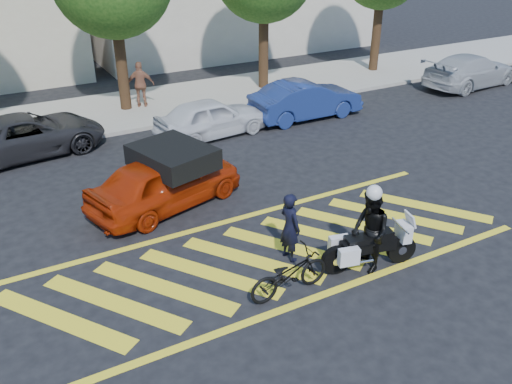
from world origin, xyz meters
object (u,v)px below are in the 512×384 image
red_convertible (166,181)px  parked_mid_left (28,135)px  police_motorcycle (368,247)px  parked_mid_right (211,118)px  officer_moto (370,231)px  parked_right (306,100)px  parked_far_right (471,71)px  officer_bike (290,227)px  bicycle (289,274)px

red_convertible → parked_mid_left: (-2.77, 5.70, -0.06)m
police_motorcycle → parked_mid_right: parked_mid_right is taller
officer_moto → parked_mid_right: (0.36, 9.34, -0.27)m
parked_right → parked_far_right: size_ratio=0.88×
police_motorcycle → parked_right: parked_right is taller
officer_bike → parked_mid_left: bearing=17.8°
officer_bike → police_motorcycle: officer_bike is taller
parked_right → police_motorcycle: bearing=154.7°
officer_bike → bicycle: bearing=140.8°
officer_bike → police_motorcycle: bearing=-138.1°
officer_moto → parked_right: bearing=167.3°
bicycle → parked_right: parked_right is taller
officer_moto → parked_mid_left: 12.19m
parked_mid_left → parked_far_right: parked_far_right is taller
red_convertible → parked_mid_right: size_ratio=1.07×
officer_moto → red_convertible: (-2.97, 5.04, -0.22)m
officer_moto → parked_mid_left: size_ratio=0.39×
police_motorcycle → parked_right: size_ratio=0.51×
bicycle → parked_right: size_ratio=0.42×
officer_bike → parked_mid_right: officer_bike is taller
bicycle → parked_far_right: bearing=-62.4°
bicycle → red_convertible: (-0.90, 4.98, 0.26)m
bicycle → parked_mid_right: 9.60m
bicycle → police_motorcycle: size_ratio=0.83×
parked_mid_right → parked_far_right: 13.37m
police_motorcycle → parked_far_right: parked_far_right is taller
officer_bike → red_convertible: officer_bike is taller
officer_moto → parked_mid_right: bearing=-169.3°
officer_bike → red_convertible: 4.17m
officer_moto → parked_right: (4.48, 9.34, -0.23)m
officer_bike → parked_mid_left: officer_bike is taller
parked_far_right → bicycle: bearing=115.1°
officer_bike → parked_far_right: bearing=-68.6°
bicycle → police_motorcycle: 2.09m
parked_mid_left → parked_right: parked_right is taller
parked_far_right → officer_moto: bearing=118.9°
bicycle → parked_far_right: 18.33m
officer_bike → parked_far_right: size_ratio=0.33×
parked_mid_left → parked_far_right: bearing=-101.4°
officer_bike → parked_mid_right: size_ratio=0.41×
officer_bike → red_convertible: (-1.62, 3.84, -0.09)m
officer_bike → parked_mid_right: (1.71, 8.14, -0.14)m
officer_bike → police_motorcycle: 1.84m
parked_mid_right → parked_far_right: size_ratio=0.80×
parked_mid_right → officer_bike: bearing=162.3°
parked_mid_right → parked_far_right: parked_far_right is taller
bicycle → parked_mid_left: size_ratio=0.38×
officer_bike → parked_mid_left: 10.50m
officer_bike → parked_far_right: (15.08, 8.14, -0.10)m
officer_bike → officer_moto: (1.35, -1.20, 0.13)m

